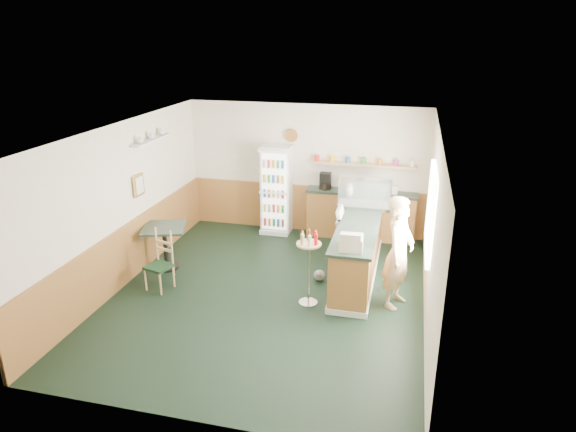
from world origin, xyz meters
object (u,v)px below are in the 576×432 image
(display_case, at_px, (365,193))
(cafe_chair, at_px, (160,258))
(drinks_fridge, at_px, (276,190))
(shopkeeper, at_px, (399,252))
(condiment_stand, at_px, (309,259))
(cafe_table, at_px, (165,239))
(cash_register, at_px, (351,243))

(display_case, relative_size, cafe_chair, 0.94)
(drinks_fridge, distance_m, shopkeeper, 3.68)
(condiment_stand, height_order, cafe_chair, condiment_stand)
(cafe_table, bearing_deg, drinks_fridge, 56.56)
(shopkeeper, relative_size, cafe_table, 1.94)
(drinks_fridge, height_order, cafe_table, drinks_fridge)
(drinks_fridge, relative_size, cafe_chair, 1.83)
(cafe_table, distance_m, cafe_chair, 0.71)
(display_case, xyz_separation_m, condiment_stand, (-0.64, -1.98, -0.50))
(display_case, bearing_deg, cafe_table, -158.48)
(cash_register, bearing_deg, drinks_fridge, 120.58)
(condiment_stand, xyz_separation_m, cafe_table, (-2.76, 0.64, -0.21))
(shopkeeper, bearing_deg, cash_register, 131.22)
(condiment_stand, bearing_deg, cash_register, 0.32)
(condiment_stand, distance_m, cafe_chair, 2.52)
(display_case, relative_size, shopkeeper, 0.53)
(cash_register, height_order, shopkeeper, shopkeeper)
(drinks_fridge, relative_size, cafe_table, 2.01)
(cash_register, bearing_deg, condiment_stand, 177.01)
(shopkeeper, bearing_deg, condiment_stand, 120.91)
(drinks_fridge, relative_size, cash_register, 5.13)
(cash_register, xyz_separation_m, cafe_chair, (-3.15, -0.03, -0.58))
(condiment_stand, bearing_deg, cafe_table, 166.95)
(drinks_fridge, bearing_deg, cafe_chair, -112.92)
(cafe_table, bearing_deg, display_case, 21.52)
(shopkeeper, bearing_deg, cafe_table, 103.63)
(drinks_fridge, bearing_deg, cash_register, -56.11)
(cash_register, relative_size, cafe_table, 0.39)
(shopkeeper, xyz_separation_m, cafe_table, (-4.10, 0.34, -0.33))
(display_case, distance_m, shopkeeper, 1.86)
(cash_register, bearing_deg, cafe_chair, 177.27)
(drinks_fridge, distance_m, display_case, 2.15)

